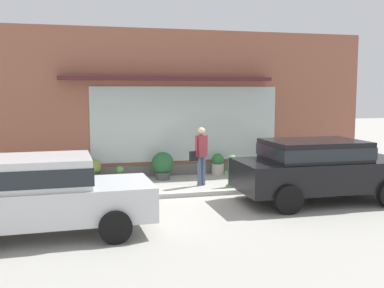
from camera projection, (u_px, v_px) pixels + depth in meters
name	position (u px, v px, depth m)	size (l,w,h in m)	color
ground_plane	(191.00, 194.00, 12.42)	(60.00, 60.00, 0.00)	#9E9B93
curb_strip	(192.00, 194.00, 12.22)	(14.00, 0.24, 0.12)	#B2B2AD
storefront	(167.00, 104.00, 15.22)	(14.00, 0.81, 4.77)	#935642
fire_hydrant	(232.00, 171.00, 13.34)	(0.41, 0.38, 0.94)	#4C8C47
pedestrian_with_handbag	(201.00, 152.00, 13.49)	(0.61, 0.35, 1.72)	#475675
parked_car_silver	(34.00, 191.00, 8.77)	(4.36, 2.03, 1.53)	silver
parked_car_black	(318.00, 166.00, 11.54)	(4.29, 2.15, 1.56)	black
potted_plant_window_right	(94.00, 170.00, 14.22)	(0.46, 0.46, 0.69)	#33473D
potted_plant_doorstep	(120.00, 174.00, 14.15)	(0.25, 0.25, 0.49)	#4C4C51
potted_plant_corner_tall	(278.00, 162.00, 15.65)	(0.50, 0.50, 0.74)	#9E6042
potted_plant_window_center	(46.00, 172.00, 13.97)	(0.33, 0.33, 0.62)	#33473D
potted_plant_window_left	(163.00, 164.00, 14.49)	(0.69, 0.69, 0.87)	#4C4C51
potted_plant_by_entrance	(218.00, 164.00, 15.34)	(0.41, 0.41, 0.72)	#B7B2A3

